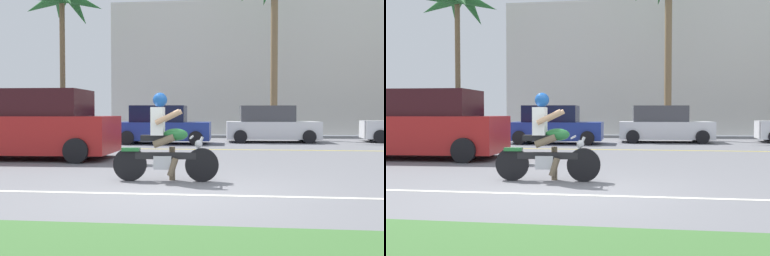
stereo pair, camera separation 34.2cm
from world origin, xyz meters
The scene contains 11 objects.
ground centered at (0.00, 3.00, -0.02)m, with size 56.00×30.00×0.04m, color slate.
lane_line_near centered at (0.00, -0.15, 0.00)m, with size 50.40×0.12×0.01m, color silver.
lane_line_far centered at (0.00, 8.32, 0.00)m, with size 50.40×0.12×0.01m, color yellow.
motorcyclist centered at (-0.50, 1.16, 0.70)m, with size 1.97×0.64×1.65m.
suv_nearby centered at (-5.01, 4.72, 0.93)m, with size 5.00×2.35×1.91m.
parked_car_0 centered at (-8.28, 13.95, 0.77)m, with size 4.06×1.97×1.67m.
parked_car_1 centered at (-2.33, 11.13, 0.73)m, with size 3.86×2.04×1.58m.
parked_car_2 centered at (2.19, 12.59, 0.74)m, with size 4.05×2.19×1.58m.
palm_tree_0 centered at (-8.54, 15.73, 7.00)m, with size 4.71×4.61×8.32m.
motorcyclist_distant centered at (-6.34, 8.62, 0.57)m, with size 0.99×1.37×1.35m.
building_far centered at (3.69, 21.00, 3.95)m, with size 21.17×4.00×7.91m, color beige.
Camera 2 is at (1.24, -6.79, 1.27)m, focal length 41.01 mm.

